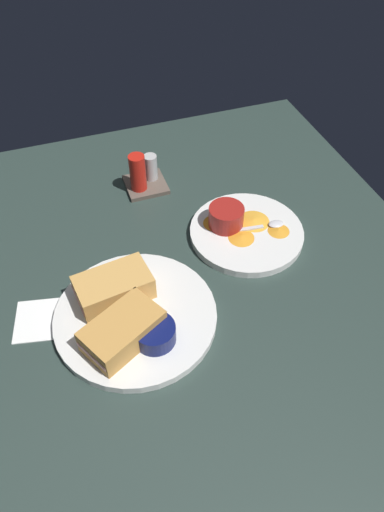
{
  "coord_description": "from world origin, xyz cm",
  "views": [
    {
      "loc": [
        -11.75,
        -54.14,
        68.76
      ],
      "look_at": [
        8.26,
        3.41,
        3.0
      ],
      "focal_mm": 33.19,
      "sensor_mm": 36.0,
      "label": 1
    }
  ],
  "objects_px": {
    "sandwich_half_near": "(114,288)",
    "sandwich_half_far": "(123,331)",
    "spoon_by_dark_ramekin": "(135,317)",
    "condiment_caddy": "(143,175)",
    "ramekin_light_gravy": "(226,216)",
    "plate_sandwich_main": "(136,316)",
    "plate_chips_companion": "(246,233)",
    "ramekin_dark_sauce": "(155,333)",
    "spoon_by_gravy_ramekin": "(270,225)"
  },
  "relations": [
    {
      "from": "plate_sandwich_main",
      "to": "sandwich_half_far",
      "type": "height_order",
      "value": "sandwich_half_far"
    },
    {
      "from": "plate_sandwich_main",
      "to": "plate_chips_companion",
      "type": "xyz_separation_m",
      "value": [
        0.27,
        0.13,
        0.0
      ]
    },
    {
      "from": "sandwich_half_near",
      "to": "condiment_caddy",
      "type": "bearing_deg",
      "value": 65.94
    },
    {
      "from": "plate_chips_companion",
      "to": "plate_sandwich_main",
      "type": "bearing_deg",
      "value": -154.34
    },
    {
      "from": "spoon_by_dark_ramekin",
      "to": "spoon_by_gravy_ramekin",
      "type": "distance_m",
      "value": 0.35
    },
    {
      "from": "sandwich_half_far",
      "to": "spoon_by_dark_ramekin",
      "type": "xyz_separation_m",
      "value": [
        0.03,
        0.03,
        -0.02
      ]
    },
    {
      "from": "plate_sandwich_main",
      "to": "sandwich_half_near",
      "type": "distance_m",
      "value": 0.06
    },
    {
      "from": "spoon_by_dark_ramekin",
      "to": "ramekin_light_gravy",
      "type": "distance_m",
      "value": 0.29
    },
    {
      "from": "plate_sandwich_main",
      "to": "spoon_by_gravy_ramekin",
      "type": "xyz_separation_m",
      "value": [
        0.32,
        0.12,
        0.01
      ]
    },
    {
      "from": "sandwich_half_near",
      "to": "spoon_by_gravy_ramekin",
      "type": "relative_size",
      "value": 1.42
    },
    {
      "from": "ramekin_light_gravy",
      "to": "spoon_by_gravy_ramekin",
      "type": "relative_size",
      "value": 0.73
    },
    {
      "from": "sandwich_half_far",
      "to": "plate_chips_companion",
      "type": "relative_size",
      "value": 0.65
    },
    {
      "from": "sandwich_half_near",
      "to": "spoon_by_gravy_ramekin",
      "type": "xyz_separation_m",
      "value": [
        0.34,
        0.07,
        -0.02
      ]
    },
    {
      "from": "sandwich_half_near",
      "to": "ramekin_dark_sauce",
      "type": "bearing_deg",
      "value": -68.99
    },
    {
      "from": "spoon_by_dark_ramekin",
      "to": "plate_chips_companion",
      "type": "bearing_deg",
      "value": 27.14
    },
    {
      "from": "spoon_by_dark_ramekin",
      "to": "sandwich_half_far",
      "type": "bearing_deg",
      "value": -128.22
    },
    {
      "from": "sandwich_half_near",
      "to": "sandwich_half_far",
      "type": "distance_m",
      "value": 0.09
    },
    {
      "from": "spoon_by_dark_ramekin",
      "to": "condiment_caddy",
      "type": "relative_size",
      "value": 1.02
    },
    {
      "from": "plate_chips_companion",
      "to": "condiment_caddy",
      "type": "bearing_deg",
      "value": 125.53
    },
    {
      "from": "plate_sandwich_main",
      "to": "spoon_by_gravy_ramekin",
      "type": "height_order",
      "value": "spoon_by_gravy_ramekin"
    },
    {
      "from": "sandwich_half_near",
      "to": "sandwich_half_far",
      "type": "height_order",
      "value": "same"
    },
    {
      "from": "plate_sandwich_main",
      "to": "condiment_caddy",
      "type": "xyz_separation_m",
      "value": [
        0.11,
        0.35,
        0.03
      ]
    },
    {
      "from": "plate_sandwich_main",
      "to": "spoon_by_dark_ramekin",
      "type": "bearing_deg",
      "value": -106.79
    },
    {
      "from": "condiment_caddy",
      "to": "spoon_by_gravy_ramekin",
      "type": "bearing_deg",
      "value": -47.65
    },
    {
      "from": "spoon_by_dark_ramekin",
      "to": "plate_sandwich_main",
      "type": "bearing_deg",
      "value": 73.21
    },
    {
      "from": "ramekin_light_gravy",
      "to": "sandwich_half_far",
      "type": "bearing_deg",
      "value": -142.43
    },
    {
      "from": "sandwich_half_far",
      "to": "condiment_caddy",
      "type": "xyz_separation_m",
      "value": [
        0.14,
        0.39,
        -0.01
      ]
    },
    {
      "from": "plate_chips_companion",
      "to": "condiment_caddy",
      "type": "xyz_separation_m",
      "value": [
        -0.16,
        0.22,
        0.03
      ]
    },
    {
      "from": "plate_sandwich_main",
      "to": "sandwich_half_far",
      "type": "xyz_separation_m",
      "value": [
        -0.03,
        -0.04,
        0.03
      ]
    },
    {
      "from": "sandwich_half_far",
      "to": "plate_chips_companion",
      "type": "bearing_deg",
      "value": 30.19
    },
    {
      "from": "spoon_by_dark_ramekin",
      "to": "spoon_by_gravy_ramekin",
      "type": "relative_size",
      "value": 0.97
    },
    {
      "from": "plate_chips_companion",
      "to": "spoon_by_gravy_ramekin",
      "type": "relative_size",
      "value": 2.33
    },
    {
      "from": "spoon_by_dark_ramekin",
      "to": "ramekin_light_gravy",
      "type": "height_order",
      "value": "ramekin_light_gravy"
    },
    {
      "from": "ramekin_dark_sauce",
      "to": "sandwich_half_near",
      "type": "bearing_deg",
      "value": 111.01
    },
    {
      "from": "sandwich_half_near",
      "to": "spoon_by_gravy_ramekin",
      "type": "distance_m",
      "value": 0.35
    },
    {
      "from": "sandwich_half_near",
      "to": "condiment_caddy",
      "type": "xyz_separation_m",
      "value": [
        0.13,
        0.3,
        -0.01
      ]
    },
    {
      "from": "sandwich_half_near",
      "to": "spoon_by_dark_ramekin",
      "type": "height_order",
      "value": "sandwich_half_near"
    },
    {
      "from": "sandwich_half_near",
      "to": "spoon_by_dark_ramekin",
      "type": "relative_size",
      "value": 1.46
    },
    {
      "from": "sandwich_half_far",
      "to": "plate_sandwich_main",
      "type": "bearing_deg",
      "value": 55.89
    },
    {
      "from": "plate_sandwich_main",
      "to": "ramekin_dark_sauce",
      "type": "height_order",
      "value": "ramekin_dark_sauce"
    },
    {
      "from": "ramekin_light_gravy",
      "to": "condiment_caddy",
      "type": "height_order",
      "value": "condiment_caddy"
    },
    {
      "from": "plate_sandwich_main",
      "to": "sandwich_half_near",
      "type": "bearing_deg",
      "value": 115.89
    },
    {
      "from": "sandwich_half_far",
      "to": "spoon_by_dark_ramekin",
      "type": "relative_size",
      "value": 1.56
    },
    {
      "from": "sandwich_half_far",
      "to": "ramekin_dark_sauce",
      "type": "xyz_separation_m",
      "value": [
        0.05,
        -0.02,
        -0.01
      ]
    },
    {
      "from": "sandwich_half_near",
      "to": "ramekin_light_gravy",
      "type": "height_order",
      "value": "sandwich_half_near"
    },
    {
      "from": "plate_chips_companion",
      "to": "condiment_caddy",
      "type": "relative_size",
      "value": 2.45
    },
    {
      "from": "sandwich_half_near",
      "to": "sandwich_half_far",
      "type": "xyz_separation_m",
      "value": [
        -0.01,
        -0.09,
        0.0
      ]
    },
    {
      "from": "spoon_by_dark_ramekin",
      "to": "plate_chips_companion",
      "type": "relative_size",
      "value": 0.42
    },
    {
      "from": "ramekin_dark_sauce",
      "to": "ramekin_light_gravy",
      "type": "relative_size",
      "value": 0.97
    },
    {
      "from": "sandwich_half_far",
      "to": "ramekin_dark_sauce",
      "type": "bearing_deg",
      "value": -18.64
    }
  ]
}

